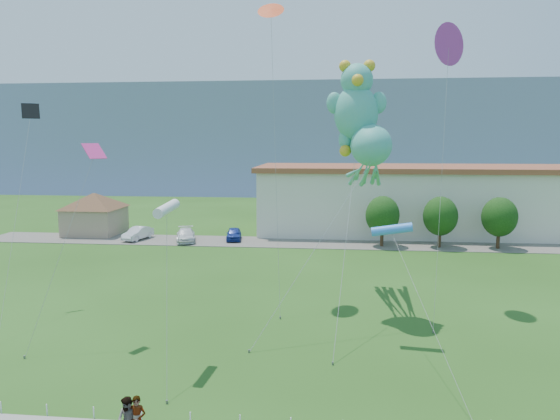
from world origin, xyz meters
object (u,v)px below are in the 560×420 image
Objects in this scene: pedestrian_left at (137,420)px; teddy_bear_kite at (356,106)px; pavilion at (95,209)px; parked_car_white at (186,235)px; warehouse at (506,200)px; parked_car_silver at (138,233)px; parked_car_blue at (234,234)px; octopus_kite at (369,158)px.

pedestrian_left is 21.77m from teddy_bear_kite.
pavilion is 1.88× the size of parked_car_white.
parked_car_white is (-37.67, -9.61, -3.35)m from warehouse.
parked_car_silver is 11.02m from parked_car_blue.
warehouse is at bearing 6.84° from pavilion.
pavilion is at bearing 164.45° from parked_car_blue.
warehouse is 33.65m from parked_car_blue.
parked_car_white is 5.40m from parked_car_blue.
parked_car_white is at bearing -173.28° from parked_car_blue.
warehouse is at bearing 57.23° from teddy_bear_kite.
pedestrian_left is 0.45× the size of parked_car_blue.
octopus_kite is 3.48m from teddy_bear_kite.
parked_car_silver is (6.57, -3.13, -2.24)m from pavilion.
parked_car_blue is 28.96m from teddy_bear_kite.
warehouse reaches higher than parked_car_blue.
parked_car_silver is at bearing -168.12° from warehouse.
pedestrian_left is 38.39m from parked_car_white.
warehouse is at bearing 57.89° from octopus_kite.
octopus_kite is (30.90, -24.43, 7.06)m from pavilion.
teddy_bear_kite is at bearing -122.77° from warehouse.
pavilion is at bearing 167.82° from parked_car_silver.
pedestrian_left is at bearing -118.28° from teddy_bear_kite.
parked_car_silver is at bearing 136.79° from teddy_bear_kite.
pedestrian_left is 38.89m from parked_car_blue.
parked_car_silver is 5.79m from parked_car_white.
pavilion is at bearing 116.12° from pedestrian_left.
parked_car_white is at bearing 102.20° from pedestrian_left.
octopus_kite is at bearing -38.33° from pavilion.
teddy_bear_kite is (-0.93, -0.68, 3.28)m from octopus_kite.
teddy_bear_kite reaches higher than octopus_kite.
octopus_kite is at bearing -67.38° from parked_car_blue.
pavilion is 46.24m from pedestrian_left.
parked_car_blue is at bearing 118.48° from teddy_bear_kite.
teddy_bear_kite is at bearing -29.88° from parked_car_silver.
pedestrian_left is at bearing -119.77° from octopus_kite.
octopus_kite reaches higher than pedestrian_left.
octopus_kite is at bearing -122.11° from warehouse.
pedestrian_left reaches higher than parked_car_white.
pavilion is 2.10× the size of parked_car_silver.
octopus_kite is (18.57, -20.82, 9.31)m from parked_car_white.
pavilion reaches higher than parked_car_blue.
pedestrian_left is 40.60m from parked_car_silver.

